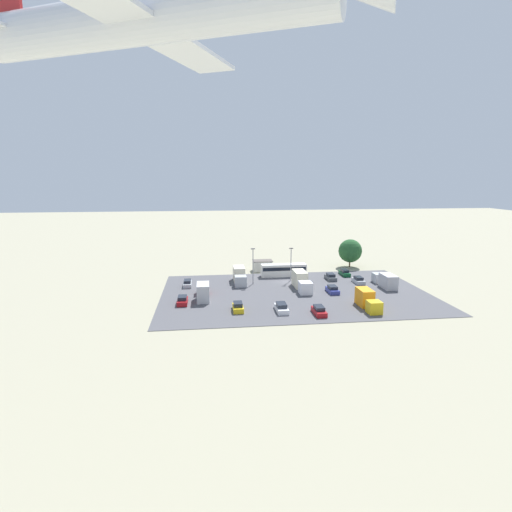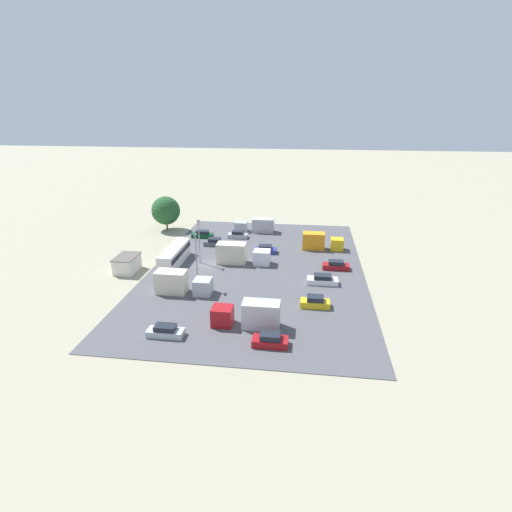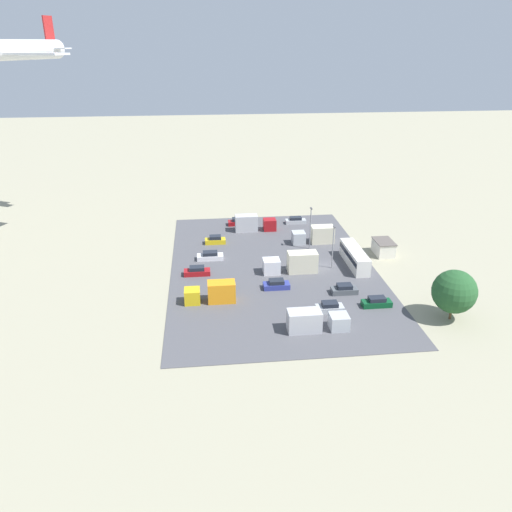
{
  "view_description": "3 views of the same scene",
  "coord_description": "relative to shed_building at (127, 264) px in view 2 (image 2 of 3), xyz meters",
  "views": [
    {
      "loc": [
        17.71,
        87.51,
        23.94
      ],
      "look_at": [
        11.03,
        32.08,
        12.81
      ],
      "focal_mm": 28.0,
      "sensor_mm": 36.0,
      "label": 1
    },
    {
      "loc": [
        62.28,
        16.95,
        26.03
      ],
      "look_at": [
        3.49,
        9.27,
        3.62
      ],
      "focal_mm": 28.0,
      "sensor_mm": 36.0,
      "label": 2
    },
    {
      "loc": [
        -78.75,
        20.69,
        36.72
      ],
      "look_at": [
        -4.97,
        12.55,
        4.64
      ],
      "focal_mm": 35.0,
      "sensor_mm": 36.0,
      "label": 3
    }
  ],
  "objects": [
    {
      "name": "parked_car_1",
      "position": [
        18.97,
        25.79,
        -0.63
      ],
      "size": [
        1.94,
        4.14,
        1.55
      ],
      "rotation": [
        0.0,
        0.0,
        3.14
      ],
      "color": "maroon",
      "rests_on": "ground"
    },
    {
      "name": "parked_car_2",
      "position": [
        -11.77,
        21.9,
        -0.66
      ],
      "size": [
        1.94,
        4.23,
        1.49
      ],
      "color": "navy",
      "rests_on": "ground"
    },
    {
      "name": "shed_building",
      "position": [
        0.0,
        0.0,
        0.0
      ],
      "size": [
        5.0,
        3.34,
        2.69
      ],
      "color": "silver",
      "rests_on": "ground"
    },
    {
      "name": "parked_truck_1",
      "position": [
        6.93,
        11.36,
        0.27
      ],
      "size": [
        2.55,
        8.2,
        3.37
      ],
      "color": "#ADB2B7",
      "rests_on": "ground"
    },
    {
      "name": "parking_lot_surface",
      "position": [
        -3.95,
        21.37,
        -1.31
      ],
      "size": [
        55.16,
        35.4,
        0.08
      ],
      "color": "#4C4C51",
      "rests_on": "ground"
    },
    {
      "name": "parked_car_6",
      "position": [
        -20.0,
        15.19,
        -0.66
      ],
      "size": [
        1.87,
        4.07,
        1.49
      ],
      "color": "#ADB2B7",
      "rests_on": "ground"
    },
    {
      "name": "parked_car_7",
      "position": [
        -14.61,
        11.5,
        -0.65
      ],
      "size": [
        1.94,
        4.1,
        1.5
      ],
      "color": "#4C5156",
      "rests_on": "ground"
    },
    {
      "name": "parked_truck_0",
      "position": [
        -5.97,
        18.07,
        0.36
      ],
      "size": [
        2.6,
        9.31,
        3.56
      ],
      "color": "silver",
      "rests_on": "ground"
    },
    {
      "name": "parked_truck_3",
      "position": [
        -15.15,
        32.11,
        0.19
      ],
      "size": [
        2.37,
        7.72,
        3.2
      ],
      "color": "gold",
      "rests_on": "ground"
    },
    {
      "name": "parked_car_0",
      "position": [
        8.75,
        31.0,
        -0.61
      ],
      "size": [
        1.85,
        4.01,
        1.59
      ],
      "color": "gold",
      "rests_on": "ground"
    },
    {
      "name": "bus",
      "position": [
        -4.21,
        6.82,
        0.35
      ],
      "size": [
        10.98,
        2.53,
        3.01
      ],
      "rotation": [
        0.0,
        0.0,
        1.57
      ],
      "color": "silver",
      "rests_on": "ground"
    },
    {
      "name": "tree_near_shed",
      "position": [
        -23.92,
        -1.48,
        3.04
      ],
      "size": [
        6.21,
        6.21,
        7.5
      ],
      "color": "brown",
      "rests_on": "ground"
    },
    {
      "name": "ground_plane",
      "position": [
        -3.95,
        12.34,
        -1.35
      ],
      "size": [
        400.0,
        400.0,
        0.0
      ],
      "primitive_type": "plane",
      "color": "gray"
    },
    {
      "name": "parked_car_3",
      "position": [
        0.98,
        32.2,
        -0.64
      ],
      "size": [
        1.97,
        4.77,
        1.51
      ],
      "color": "silver",
      "rests_on": "ground"
    },
    {
      "name": "parked_truck_2",
      "position": [
        15.05,
        22.89,
        0.29
      ],
      "size": [
        2.4,
        8.51,
        3.42
      ],
      "rotation": [
        0.0,
        0.0,
        3.14
      ],
      "color": "maroon",
      "rests_on": "ground"
    },
    {
      "name": "parked_car_4",
      "position": [
        18.61,
        13.15,
        -0.67
      ],
      "size": [
        1.77,
        4.43,
        1.44
      ],
      "color": "#ADB2B7",
      "rests_on": "ground"
    },
    {
      "name": "parked_truck_4",
      "position": [
        -24.83,
        18.64,
        0.1
      ],
      "size": [
        2.52,
        8.46,
        3.01
      ],
      "rotation": [
        0.0,
        0.0,
        3.14
      ],
      "color": "#ADB2B7",
      "rests_on": "ground"
    },
    {
      "name": "parked_car_8",
      "position": [
        -5.32,
        34.58,
        -0.65
      ],
      "size": [
        1.84,
        4.44,
        1.51
      ],
      "color": "maroon",
      "rests_on": "ground"
    },
    {
      "name": "parked_car_5",
      "position": [
        -19.28,
        7.82,
        -0.64
      ],
      "size": [
        1.71,
        4.42,
        1.51
      ],
      "rotation": [
        0.0,
        0.0,
        3.14
      ],
      "color": "#0C4723",
      "rests_on": "ground"
    },
    {
      "name": "light_pole_lot_centre",
      "position": [
        3.99,
        13.14,
        3.25
      ],
      "size": [
        0.9,
        0.28,
        8.2
      ],
      "color": "gray",
      "rests_on": "ground"
    },
    {
      "name": "light_pole_lot_edge",
      "position": [
        -5.11,
        11.12,
        3.03
      ],
      "size": [
        0.9,
        0.28,
        7.75
      ],
      "color": "gray",
      "rests_on": "ground"
    }
  ]
}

